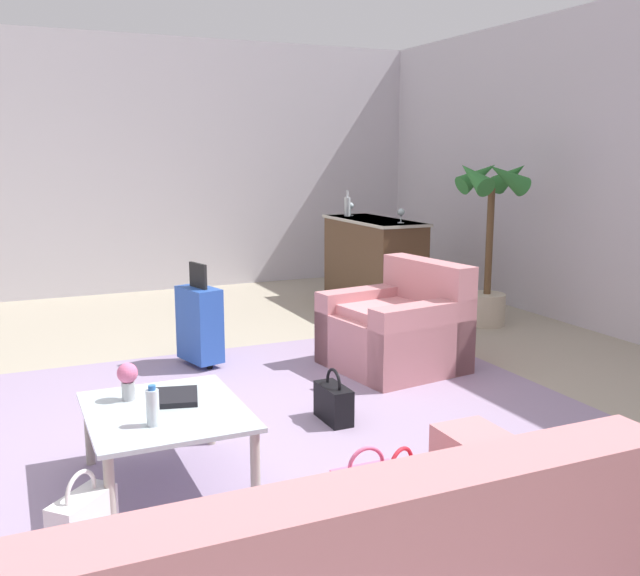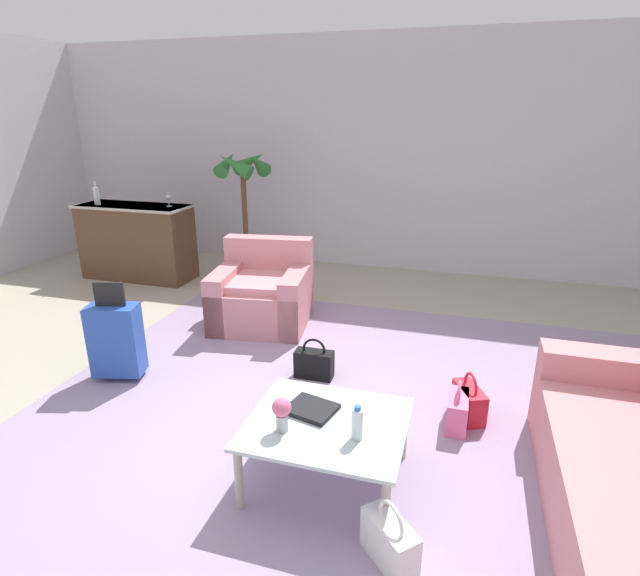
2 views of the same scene
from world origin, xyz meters
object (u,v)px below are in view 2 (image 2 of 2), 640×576
at_px(water_bottle, 357,423).
at_px(handbag_black, 314,363).
at_px(wine_glass_leftmost, 97,195).
at_px(handbag_white, 390,541).
at_px(bar_console, 137,241).
at_px(flower_vase, 282,411).
at_px(armchair, 264,295).
at_px(wine_glass_left_of_centre, 168,198).
at_px(wine_bottle_clear, 96,196).
at_px(coffee_table_book, 311,409).
at_px(handbag_pink, 457,411).
at_px(handbag_red, 469,402).
at_px(coffee_table, 327,429).
at_px(suitcase_blue, 116,339).
at_px(potted_palm, 244,203).

bearing_deg(water_bottle, handbag_black, 116.84).
height_order(wine_glass_leftmost, handbag_white, wine_glass_leftmost).
bearing_deg(bar_console, flower_vase, -44.74).
relative_size(armchair, wine_glass_left_of_centre, 6.85).
bearing_deg(wine_bottle_clear, coffee_table_book, -37.21).
relative_size(armchair, wine_glass_leftmost, 6.85).
bearing_deg(wine_bottle_clear, handbag_pink, -25.13).
xyz_separation_m(armchair, handbag_red, (2.12, -1.23, -0.17)).
bearing_deg(handbag_black, wine_bottle_clear, 152.61).
height_order(wine_bottle_clear, handbag_pink, wine_bottle_clear).
bearing_deg(wine_glass_leftmost, coffee_table, -37.36).
height_order(flower_vase, wine_bottle_clear, wine_bottle_clear).
bearing_deg(water_bottle, wine_glass_leftmost, 143.09).
relative_size(coffee_table, suitcase_blue, 1.08).
xyz_separation_m(wine_bottle_clear, handbag_white, (4.41, -3.46, -0.97)).
xyz_separation_m(wine_glass_leftmost, handbag_black, (3.57, -1.89, -0.96)).
bearing_deg(wine_glass_left_of_centre, suitcase_blue, -67.96).
bearing_deg(wine_glass_leftmost, handbag_pink, -25.57).
bearing_deg(handbag_black, handbag_pink, -17.87).
xyz_separation_m(bar_console, wine_glass_leftmost, (-0.51, -0.04, 0.58)).
distance_m(bar_console, handbag_white, 5.34).
height_order(coffee_table_book, handbag_white, coffee_table_book).
height_order(wine_bottle_clear, suitcase_blue, wine_bottle_clear).
xyz_separation_m(handbag_white, handbag_red, (0.35, 1.41, 0.00)).
bearing_deg(handbag_white, armchair, 123.75).
distance_m(water_bottle, handbag_pink, 1.11).
xyz_separation_m(armchair, handbag_white, (1.77, -2.64, -0.17)).
relative_size(water_bottle, bar_console, 0.14).
bearing_deg(water_bottle, flower_vase, -173.21).
bearing_deg(potted_palm, armchair, -59.83).
bearing_deg(armchair, coffee_table_book, -60.33).
bearing_deg(coffee_table_book, handbag_red, 56.49).
bearing_deg(armchair, coffee_table, -58.87).
xyz_separation_m(coffee_table, bar_console, (-3.50, 3.10, 0.14)).
distance_m(bar_console, suitcase_blue, 2.83).
height_order(coffee_table_book, wine_bottle_clear, wine_bottle_clear).
bearing_deg(wine_glass_leftmost, armchair, -18.29).
bearing_deg(wine_bottle_clear, wine_glass_left_of_centre, 9.41).
height_order(coffee_table, wine_glass_leftmost, wine_glass_leftmost).
distance_m(armchair, suitcase_blue, 1.62).
relative_size(handbag_pink, handbag_red, 1.00).
bearing_deg(potted_palm, wine_glass_left_of_centre, -145.06).
xyz_separation_m(flower_vase, handbag_black, (-0.22, 1.32, -0.41)).
relative_size(handbag_pink, potted_palm, 0.21).
distance_m(handbag_black, potted_palm, 3.19).
relative_size(armchair, flower_vase, 5.16).
bearing_deg(armchair, suitcase_blue, -115.17).
xyz_separation_m(flower_vase, handbag_white, (0.68, -0.32, -0.41)).
xyz_separation_m(wine_glass_left_of_centre, wine_bottle_clear, (-0.96, -0.16, 0.01)).
xyz_separation_m(wine_bottle_clear, handbag_pink, (4.68, -2.20, -0.97)).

